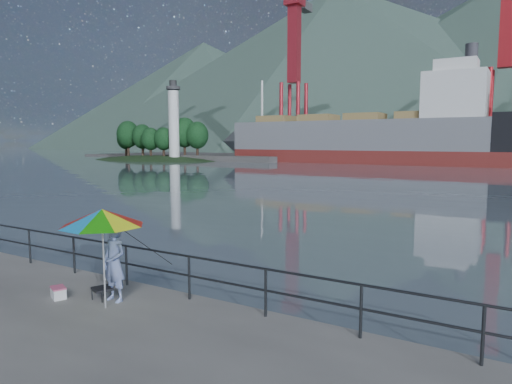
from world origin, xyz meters
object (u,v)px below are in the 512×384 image
fisherman (114,263)px  beach_umbrella (102,218)px  cooler_bag (58,293)px  bulk_carrier (371,137)px

fisherman → beach_umbrella: size_ratio=0.76×
cooler_bag → bulk_carrier: bulk_carrier is taller
cooler_bag → bulk_carrier: 71.73m
beach_umbrella → bulk_carrier: bulk_carrier is taller
cooler_bag → fisherman: bearing=48.1°
beach_umbrella → bulk_carrier: size_ratio=0.05×
beach_umbrella → bulk_carrier: 71.82m
bulk_carrier → beach_umbrella: bearing=-77.6°
fisherman → cooler_bag: (-1.25, -0.56, -0.75)m
cooler_bag → bulk_carrier: (-14.04, 70.23, 4.09)m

